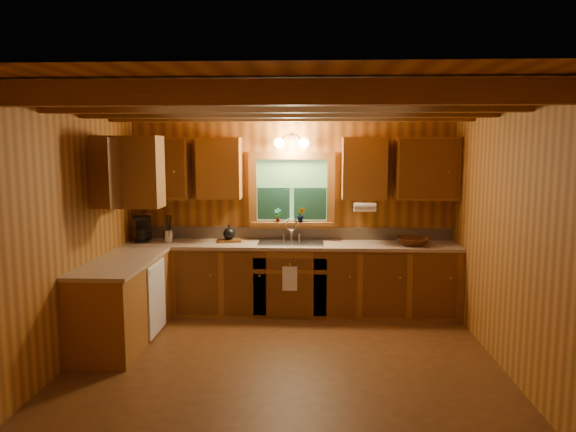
% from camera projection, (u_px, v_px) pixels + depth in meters
% --- Properties ---
extents(room, '(4.20, 4.20, 4.20)m').
position_uv_depth(room, '(284.00, 232.00, 5.08)').
color(room, '#5B3516').
rests_on(room, ground).
extents(ceiling_beams, '(4.20, 2.54, 0.18)m').
position_uv_depth(ceiling_beams, '(284.00, 106.00, 4.92)').
color(ceiling_beams, brown).
rests_on(ceiling_beams, room).
extents(base_cabinets, '(4.20, 2.22, 0.86)m').
position_uv_depth(base_cabinets, '(250.00, 285.00, 6.49)').
color(base_cabinets, brown).
rests_on(base_cabinets, ground).
extents(countertop, '(4.20, 2.24, 0.04)m').
position_uv_depth(countertop, '(250.00, 249.00, 6.43)').
color(countertop, tan).
rests_on(countertop, base_cabinets).
extents(backsplash, '(4.20, 0.02, 0.16)m').
position_uv_depth(backsplash, '(292.00, 233.00, 6.99)').
color(backsplash, tan).
rests_on(backsplash, room).
extents(dishwasher_panel, '(0.02, 0.60, 0.80)m').
position_uv_depth(dishwasher_panel, '(157.00, 298.00, 5.93)').
color(dishwasher_panel, white).
rests_on(dishwasher_panel, base_cabinets).
extents(upper_cabinets, '(4.19, 1.77, 0.78)m').
position_uv_depth(upper_cabinets, '(244.00, 169.00, 6.44)').
color(upper_cabinets, brown).
rests_on(upper_cabinets, room).
extents(window, '(1.12, 0.08, 1.00)m').
position_uv_depth(window, '(292.00, 192.00, 6.90)').
color(window, brown).
rests_on(window, room).
extents(window_sill, '(1.06, 0.14, 0.04)m').
position_uv_depth(window_sill, '(292.00, 223.00, 6.90)').
color(window_sill, brown).
rests_on(window_sill, room).
extents(wall_sconce, '(0.45, 0.21, 0.17)m').
position_uv_depth(wall_sconce, '(291.00, 143.00, 6.70)').
color(wall_sconce, black).
rests_on(wall_sconce, room).
extents(paper_towel_roll, '(0.27, 0.11, 0.11)m').
position_uv_depth(paper_towel_roll, '(365.00, 207.00, 6.54)').
color(paper_towel_roll, white).
rests_on(paper_towel_roll, upper_cabinets).
extents(dish_towel, '(0.18, 0.01, 0.30)m').
position_uv_depth(dish_towel, '(290.00, 279.00, 6.43)').
color(dish_towel, white).
rests_on(dish_towel, base_cabinets).
extents(sink, '(0.82, 0.48, 0.43)m').
position_uv_depth(sink, '(291.00, 246.00, 6.72)').
color(sink, silver).
rests_on(sink, countertop).
extents(coffee_maker, '(0.19, 0.24, 0.33)m').
position_uv_depth(coffee_maker, '(143.00, 229.00, 6.80)').
color(coffee_maker, black).
rests_on(coffee_maker, countertop).
extents(utensil_crock, '(0.12, 0.12, 0.35)m').
position_uv_depth(utensil_crock, '(168.00, 235.00, 6.78)').
color(utensil_crock, silver).
rests_on(utensil_crock, countertop).
extents(cutting_board, '(0.33, 0.27, 0.03)m').
position_uv_depth(cutting_board, '(229.00, 241.00, 6.81)').
color(cutting_board, brown).
rests_on(cutting_board, countertop).
extents(teakettle, '(0.15, 0.15, 0.19)m').
position_uv_depth(teakettle, '(229.00, 234.00, 6.80)').
color(teakettle, black).
rests_on(teakettle, cutting_board).
extents(wicker_basket, '(0.44, 0.44, 0.10)m').
position_uv_depth(wicker_basket, '(413.00, 241.00, 6.55)').
color(wicker_basket, '#48230C').
rests_on(wicker_basket, countertop).
extents(potted_plant_left, '(0.11, 0.08, 0.18)m').
position_uv_depth(potted_plant_left, '(278.00, 215.00, 6.87)').
color(potted_plant_left, brown).
rests_on(potted_plant_left, window_sill).
extents(potted_plant_right, '(0.12, 0.10, 0.20)m').
position_uv_depth(potted_plant_right, '(301.00, 215.00, 6.85)').
color(potted_plant_right, brown).
rests_on(potted_plant_right, window_sill).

